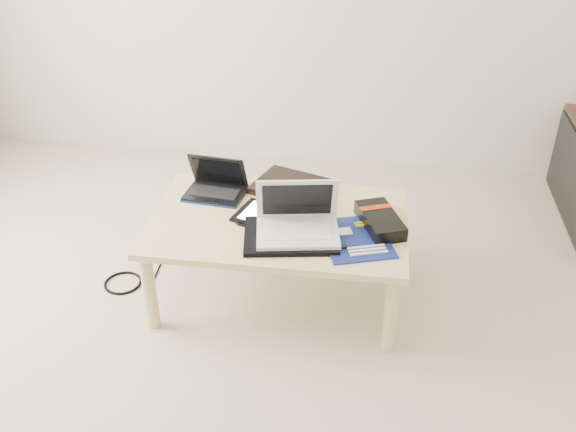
# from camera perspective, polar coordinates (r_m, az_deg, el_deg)

# --- Properties ---
(ground) EXTENTS (4.00, 4.00, 0.00)m
(ground) POSITION_cam_1_polar(r_m,az_deg,el_deg) (2.57, -6.25, -14.82)
(ground) COLOR beige
(ground) RESTS_ON ground
(coffee_table) EXTENTS (1.10, 0.70, 0.40)m
(coffee_table) POSITION_cam_1_polar(r_m,az_deg,el_deg) (2.78, -0.84, -1.13)
(coffee_table) COLOR #DCBB85
(coffee_table) RESTS_ON ground
(book) EXTENTS (0.39, 0.35, 0.03)m
(book) POSITION_cam_1_polar(r_m,az_deg,el_deg) (2.97, 0.21, 2.67)
(book) COLOR black
(book) RESTS_ON coffee_table
(netbook) EXTENTS (0.28, 0.22, 0.18)m
(netbook) POSITION_cam_1_polar(r_m,az_deg,el_deg) (2.95, -6.42, 2.66)
(netbook) COLOR black
(netbook) RESTS_ON coffee_table
(tablet) EXTENTS (0.31, 0.27, 0.01)m
(tablet) POSITION_cam_1_polar(r_m,az_deg,el_deg) (2.77, -1.84, 0.03)
(tablet) COLOR black
(tablet) RESTS_ON coffee_table
(remote) EXTENTS (0.12, 0.24, 0.02)m
(remote) POSITION_cam_1_polar(r_m,az_deg,el_deg) (2.78, 3.34, 0.24)
(remote) COLOR #B6B6BB
(remote) RESTS_ON coffee_table
(neoprene_sleeve) EXTENTS (0.42, 0.34, 0.02)m
(neoprene_sleeve) POSITION_cam_1_polar(r_m,az_deg,el_deg) (2.63, 0.25, -1.76)
(neoprene_sleeve) COLOR black
(neoprene_sleeve) RESTS_ON coffee_table
(white_laptop) EXTENTS (0.37, 0.29, 0.23)m
(white_laptop) POSITION_cam_1_polar(r_m,az_deg,el_deg) (2.61, 0.85, -0.46)
(white_laptop) COLOR silver
(white_laptop) RESTS_ON neoprene_sleeve
(motherboard) EXTENTS (0.35, 0.39, 0.02)m
(motherboard) POSITION_cam_1_polar(r_m,az_deg,el_deg) (2.64, 6.05, -1.98)
(motherboard) COLOR #0C1C52
(motherboard) RESTS_ON coffee_table
(gpu_box) EXTENTS (0.23, 0.31, 0.06)m
(gpu_box) POSITION_cam_1_polar(r_m,az_deg,el_deg) (2.72, 8.18, -0.39)
(gpu_box) COLOR black
(gpu_box) RESTS_ON coffee_table
(cable_coil) EXTENTS (0.11, 0.11, 0.01)m
(cable_coil) POSITION_cam_1_polar(r_m,az_deg,el_deg) (2.74, -3.83, -0.39)
(cable_coil) COLOR black
(cable_coil) RESTS_ON coffee_table
(floor_cable_coil) EXTENTS (0.23, 0.23, 0.01)m
(floor_cable_coil) POSITION_cam_1_polar(r_m,az_deg,el_deg) (3.13, -14.47, -5.78)
(floor_cable_coil) COLOR black
(floor_cable_coil) RESTS_ON ground
(floor_cable_trail) EXTENTS (0.03, 0.36, 0.01)m
(floor_cable_trail) POSITION_cam_1_polar(r_m,az_deg,el_deg) (3.15, -11.69, -5.18)
(floor_cable_trail) COLOR black
(floor_cable_trail) RESTS_ON ground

